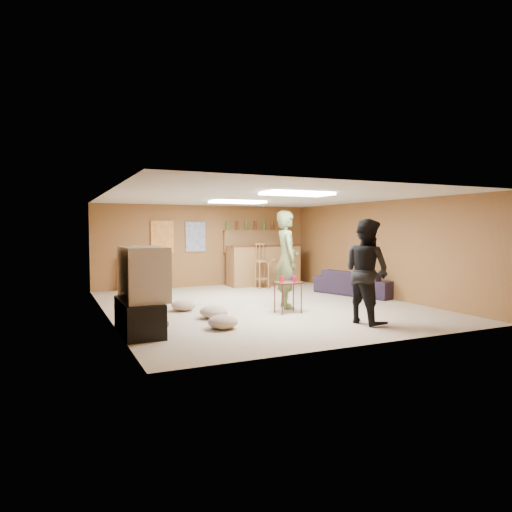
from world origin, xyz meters
name	(u,v)px	position (x,y,z in m)	size (l,w,h in m)	color
ground	(260,305)	(0.00, 0.00, 0.00)	(7.00, 7.00, 0.00)	tan
ceiling	(260,197)	(0.00, 0.00, 2.20)	(6.00, 7.00, 0.02)	silver
wall_back	(206,246)	(0.00, 3.50, 1.10)	(6.00, 0.02, 2.20)	brown
wall_front	(371,264)	(0.00, -3.50, 1.10)	(6.00, 0.02, 2.20)	brown
wall_left	(106,255)	(-3.00, 0.00, 1.10)	(0.02, 7.00, 2.20)	brown
wall_right	(377,249)	(3.00, 0.00, 1.10)	(0.02, 7.00, 2.20)	brown
tv_stand	(139,317)	(-2.72, -1.50, 0.25)	(0.55, 1.30, 0.50)	black
dvd_box	(154,322)	(-2.50, -1.50, 0.15)	(0.35, 0.50, 0.08)	#B2B2B7
tv_body	(143,273)	(-2.65, -1.50, 0.90)	(0.60, 1.10, 0.80)	#B2B2B7
tv_screen	(164,272)	(-2.34, -1.50, 0.90)	(0.02, 0.95, 0.65)	navy
bar_counter	(264,265)	(1.50, 2.95, 0.55)	(2.00, 0.60, 1.10)	brown
bar_lip	(268,246)	(1.50, 2.70, 1.10)	(2.10, 0.12, 0.05)	#401E14
bar_shelf	(257,231)	(1.50, 3.40, 1.50)	(2.00, 0.18, 0.05)	brown
bar_backing	(257,242)	(1.50, 3.42, 1.20)	(2.00, 0.14, 0.60)	brown
poster_left	(162,237)	(-1.20, 3.46, 1.35)	(0.60, 0.03, 0.85)	#BF3F26
poster_right	(195,237)	(-0.30, 3.46, 1.35)	(0.55, 0.03, 0.80)	#334C99
folding_chair_stack	(133,273)	(-2.00, 3.30, 0.45)	(0.50, 0.14, 0.90)	#AB341F
ceiling_panel_front	(297,194)	(0.00, -1.50, 2.17)	(1.20, 0.60, 0.04)	white
ceiling_panel_back	(238,202)	(0.00, 1.20, 2.17)	(1.20, 0.60, 0.04)	white
person_olive	(287,260)	(0.34, -0.50, 0.96)	(0.70, 0.46, 1.92)	#5D693D
person_black	(366,271)	(0.85, -2.34, 0.86)	(0.84, 0.65, 1.73)	black
sofa	(356,283)	(2.70, 0.37, 0.29)	(1.98, 0.77, 0.58)	black
tray_table	(288,298)	(0.09, -1.02, 0.29)	(0.45, 0.36, 0.58)	#401E14
cup_red_near	(282,279)	(-0.01, -0.97, 0.64)	(0.08, 0.08, 0.11)	red
cup_red_far	(295,279)	(0.18, -1.10, 0.64)	(0.08, 0.08, 0.11)	red
cup_blue	(293,278)	(0.24, -0.93, 0.63)	(0.08, 0.08, 0.10)	#1A169D
bar_stool_left	(262,268)	(1.18, 2.39, 0.54)	(0.34, 0.34, 1.08)	brown
bar_stool_right	(274,266)	(1.73, 2.79, 0.53)	(0.34, 0.34, 1.07)	brown
cushion_near_tv	(214,312)	(-1.31, -0.89, 0.11)	(0.50, 0.50, 0.22)	tan
cushion_mid	(184,305)	(-1.60, 0.05, 0.10)	(0.46, 0.46, 0.21)	tan
cushion_far	(223,322)	(-1.47, -1.74, 0.11)	(0.48, 0.48, 0.22)	tan
bottle_row	(251,226)	(1.30, 3.38, 1.65)	(1.48, 0.08, 0.26)	#3F7233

